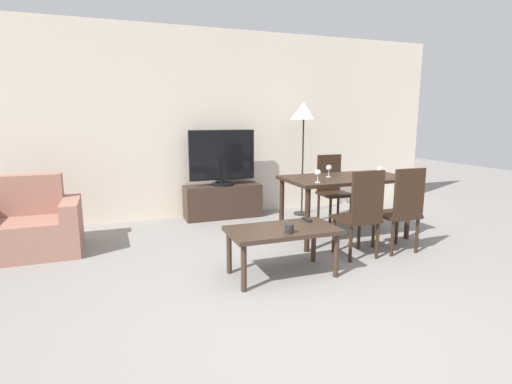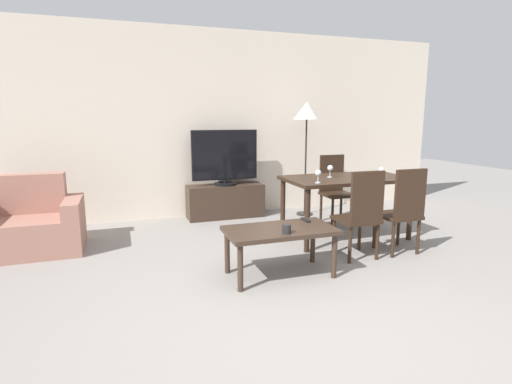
{
  "view_description": "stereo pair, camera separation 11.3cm",
  "coord_description": "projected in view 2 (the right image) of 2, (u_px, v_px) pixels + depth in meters",
  "views": [
    {
      "loc": [
        -1.41,
        -2.31,
        1.47
      ],
      "look_at": [
        0.09,
        1.73,
        0.65
      ],
      "focal_mm": 28.0,
      "sensor_mm": 36.0,
      "label": 1
    },
    {
      "loc": [
        -1.31,
        -2.34,
        1.47
      ],
      "look_at": [
        0.09,
        1.73,
        0.65
      ],
      "focal_mm": 28.0,
      "sensor_mm": 36.0,
      "label": 2
    }
  ],
  "objects": [
    {
      "name": "wine_glass_right",
      "position": [
        330.0,
        169.0,
        4.76
      ],
      "size": [
        0.07,
        0.07,
        0.15
      ],
      "color": "silver",
      "rests_on": "dining_table"
    },
    {
      "name": "armchair",
      "position": [
        31.0,
        226.0,
        4.37
      ],
      "size": [
        1.07,
        0.74,
        0.83
      ],
      "color": "#9E6B5B",
      "rests_on": "ground_plane"
    },
    {
      "name": "floor_lamp",
      "position": [
        307.0,
        115.0,
        5.79
      ],
      "size": [
        0.39,
        0.39,
        1.68
      ],
      "color": "black",
      "rests_on": "ground_plane"
    },
    {
      "name": "wall_back",
      "position": [
        211.0,
        125.0,
        5.86
      ],
      "size": [
        7.63,
        0.06,
        2.7
      ],
      "color": "beige",
      "rests_on": "ground_plane"
    },
    {
      "name": "dining_chair_near_right",
      "position": [
        403.0,
        208.0,
        4.25
      ],
      "size": [
        0.4,
        0.4,
        0.94
      ],
      "color": "black",
      "rests_on": "ground_plane"
    },
    {
      "name": "tv_stand",
      "position": [
        225.0,
        201.0,
        5.87
      ],
      "size": [
        1.11,
        0.37,
        0.48
      ],
      "color": "#38281E",
      "rests_on": "ground_plane"
    },
    {
      "name": "ground_plane",
      "position": [
        322.0,
        324.0,
        2.87
      ],
      "size": [
        18.0,
        18.0,
        0.0
      ],
      "primitive_type": "plane",
      "color": "gray"
    },
    {
      "name": "remote_primary",
      "position": [
        306.0,
        220.0,
        3.92
      ],
      "size": [
        0.04,
        0.15,
        0.02
      ],
      "color": "black",
      "rests_on": "coffee_table"
    },
    {
      "name": "wine_glass_left",
      "position": [
        381.0,
        171.0,
        4.59
      ],
      "size": [
        0.07,
        0.07,
        0.15
      ],
      "color": "silver",
      "rests_on": "dining_table"
    },
    {
      "name": "dining_chair_far",
      "position": [
        335.0,
        186.0,
        5.59
      ],
      "size": [
        0.4,
        0.4,
        0.94
      ],
      "color": "black",
      "rests_on": "ground_plane"
    },
    {
      "name": "tv",
      "position": [
        225.0,
        158.0,
        5.75
      ],
      "size": [
        0.96,
        0.32,
        0.8
      ],
      "color": "black",
      "rests_on": "tv_stand"
    },
    {
      "name": "dining_chair_near",
      "position": [
        361.0,
        212.0,
        4.09
      ],
      "size": [
        0.4,
        0.4,
        0.94
      ],
      "color": "black",
      "rests_on": "ground_plane"
    },
    {
      "name": "coffee_table",
      "position": [
        280.0,
        234.0,
        3.68
      ],
      "size": [
        1.01,
        0.54,
        0.46
      ],
      "color": "#38281E",
      "rests_on": "ground_plane"
    },
    {
      "name": "wine_glass_center",
      "position": [
        318.0,
        174.0,
        4.35
      ],
      "size": [
        0.07,
        0.07,
        0.15
      ],
      "color": "silver",
      "rests_on": "dining_table"
    },
    {
      "name": "dining_table",
      "position": [
        346.0,
        184.0,
        4.81
      ],
      "size": [
        1.48,
        0.81,
        0.75
      ],
      "color": "black",
      "rests_on": "ground_plane"
    },
    {
      "name": "cup_white_near",
      "position": [
        287.0,
        229.0,
        3.5
      ],
      "size": [
        0.08,
        0.08,
        0.08
      ],
      "color": "black",
      "rests_on": "coffee_table"
    }
  ]
}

